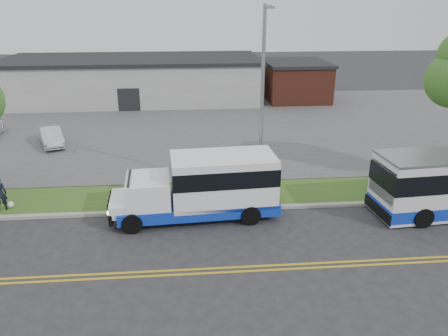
{
  "coord_description": "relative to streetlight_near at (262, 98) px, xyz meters",
  "views": [
    {
      "loc": [
        -0.72,
        -18.23,
        9.78
      ],
      "look_at": [
        1.11,
        2.78,
        1.6
      ],
      "focal_mm": 35.0,
      "sensor_mm": 36.0,
      "label": 1
    }
  ],
  "objects": [
    {
      "name": "streetlight_near",
      "position": [
        0.0,
        0.0,
        0.0
      ],
      "size": [
        0.35,
        1.53,
        9.5
      ],
      "color": "gray",
      "rests_on": "verge"
    },
    {
      "name": "parking_lot",
      "position": [
        -3.0,
        14.27,
        -5.18
      ],
      "size": [
        80.0,
        25.0,
        0.1
      ],
      "primitive_type": "cube",
      "color": "#4C4C4F",
      "rests_on": "ground"
    },
    {
      "name": "verge",
      "position": [
        -3.0,
        0.17,
        -5.18
      ],
      "size": [
        80.0,
        3.3,
        0.1
      ],
      "primitive_type": "cube",
      "color": "#3B541C",
      "rests_on": "ground"
    },
    {
      "name": "shuttle_bus",
      "position": [
        -2.88,
        -2.08,
        -3.62
      ],
      "size": [
        8.03,
        3.08,
        3.02
      ],
      "rotation": [
        0.0,
        0.0,
        0.06
      ],
      "color": "#1034B7",
      "rests_on": "ground"
    },
    {
      "name": "brick_wing",
      "position": [
        7.5,
        23.27,
        -3.27
      ],
      "size": [
        6.3,
        7.3,
        3.9
      ],
      "color": "brown",
      "rests_on": "ground"
    },
    {
      "name": "curb",
      "position": [
        -3.0,
        -1.63,
        -5.16
      ],
      "size": [
        80.0,
        0.3,
        0.15
      ],
      "primitive_type": "cube",
      "color": "#9E9B93",
      "rests_on": "ground"
    },
    {
      "name": "parked_car_a",
      "position": [
        -13.34,
        9.52,
        -4.5
      ],
      "size": [
        2.74,
        4.08,
        1.27
      ],
      "primitive_type": "imported",
      "rotation": [
        0.0,
        0.0,
        0.4
      ],
      "color": "silver",
      "rests_on": "parking_lot"
    },
    {
      "name": "lane_line_north",
      "position": [
        -3.0,
        -6.58,
        -5.23
      ],
      "size": [
        70.0,
        0.12,
        0.01
      ],
      "primitive_type": "cube",
      "color": "gold",
      "rests_on": "ground"
    },
    {
      "name": "lane_line_south",
      "position": [
        -3.0,
        -6.88,
        -5.23
      ],
      "size": [
        70.0,
        0.12,
        0.01
      ],
      "primitive_type": "cube",
      "color": "gold",
      "rests_on": "ground"
    },
    {
      "name": "ground",
      "position": [
        -3.0,
        -2.73,
        -5.23
      ],
      "size": [
        140.0,
        140.0,
        0.0
      ],
      "primitive_type": "plane",
      "color": "#28282B",
      "rests_on": "ground"
    },
    {
      "name": "grocery_bag_right",
      "position": [
        -12.6,
        -0.58,
        -4.97
      ],
      "size": [
        0.32,
        0.32,
        0.32
      ],
      "primitive_type": "sphere",
      "color": "white",
      "rests_on": "verge"
    },
    {
      "name": "pedestrian",
      "position": [
        -12.9,
        -0.83,
        -4.26
      ],
      "size": [
        0.74,
        0.61,
        1.75
      ],
      "primitive_type": "imported",
      "rotation": [
        0.0,
        0.0,
        3.49
      ],
      "color": "black",
      "rests_on": "verge"
    },
    {
      "name": "commercial_building",
      "position": [
        -9.0,
        24.27,
        -3.05
      ],
      "size": [
        25.4,
        10.4,
        4.35
      ],
      "color": "#9E9E99",
      "rests_on": "ground"
    }
  ]
}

